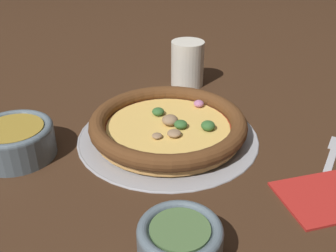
% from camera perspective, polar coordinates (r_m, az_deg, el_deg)
% --- Properties ---
extents(ground_plane, '(3.00, 3.00, 0.00)m').
position_cam_1_polar(ground_plane, '(0.73, 0.00, -1.54)').
color(ground_plane, '#3D2616').
extents(pizza_tray, '(0.34, 0.34, 0.01)m').
position_cam_1_polar(pizza_tray, '(0.73, 0.00, -1.32)').
color(pizza_tray, '#9E9EA3').
rests_on(pizza_tray, ground_plane).
extents(pizza, '(0.29, 0.29, 0.04)m').
position_cam_1_polar(pizza, '(0.72, 0.03, 0.17)').
color(pizza, tan).
rests_on(pizza, pizza_tray).
extents(bowl_near, '(0.13, 0.13, 0.06)m').
position_cam_1_polar(bowl_near, '(0.71, -21.31, -1.82)').
color(bowl_near, slate).
rests_on(bowl_near, ground_plane).
extents(bowl_far, '(0.10, 0.10, 0.05)m').
position_cam_1_polar(bowl_far, '(0.49, 1.73, -16.31)').
color(bowl_far, slate).
rests_on(bowl_far, ground_plane).
extents(drinking_cup, '(0.08, 0.08, 0.11)m').
position_cam_1_polar(drinking_cup, '(0.93, 2.84, 9.03)').
color(drinking_cup, silver).
rests_on(drinking_cup, ground_plane).
extents(napkin, '(0.19, 0.17, 0.01)m').
position_cam_1_polar(napkin, '(0.64, 22.74, -9.21)').
color(napkin, '#B2231E').
rests_on(napkin, ground_plane).
extents(fork, '(0.18, 0.06, 0.00)m').
position_cam_1_polar(fork, '(0.72, 22.57, -4.49)').
color(fork, '#B7B7BC').
rests_on(fork, ground_plane).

